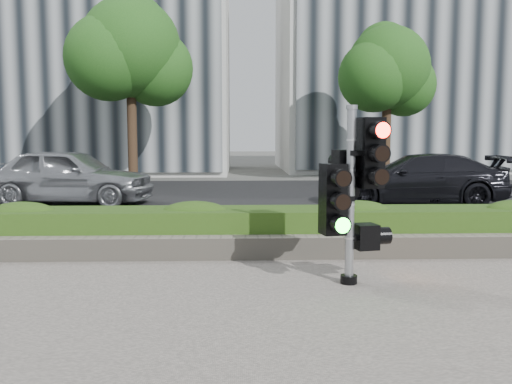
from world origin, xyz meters
TOP-DOWN VIEW (x-y plane):
  - ground at (0.00, 0.00)m, footprint 120.00×120.00m
  - road at (0.00, 10.00)m, footprint 60.00×13.00m
  - curb at (0.00, 3.15)m, footprint 60.00×0.25m
  - stone_wall at (0.00, 1.90)m, footprint 12.00×0.32m
  - hedge at (0.00, 2.55)m, footprint 12.00×1.00m
  - building_left at (-9.00, 23.00)m, footprint 16.00×9.00m
  - building_right at (11.00, 25.00)m, footprint 18.00×10.00m
  - tree_left at (-4.52, 14.56)m, footprint 4.61×4.03m
  - tree_right at (5.48, 15.55)m, footprint 4.10×3.58m
  - traffic_signal at (0.95, 0.47)m, footprint 0.82×0.67m
  - car_silver at (-5.17, 8.81)m, footprint 4.81×2.47m
  - car_dark at (4.44, 8.46)m, footprint 5.00×2.47m

SIDE VIEW (x-z plane):
  - ground at x=0.00m, z-range 0.00..0.00m
  - road at x=0.00m, z-range 0.00..0.02m
  - curb at x=0.00m, z-range 0.00..0.12m
  - stone_wall at x=0.00m, z-range 0.03..0.37m
  - hedge at x=0.00m, z-range 0.03..0.71m
  - car_dark at x=4.44m, z-range 0.02..1.42m
  - car_silver at x=-5.17m, z-range 0.02..1.59m
  - traffic_signal at x=0.95m, z-range 0.15..2.41m
  - tree_right at x=5.48m, z-range 1.22..7.75m
  - tree_left at x=-4.52m, z-range 1.37..8.72m
  - building_right at x=11.00m, z-range 0.00..12.00m
  - building_left at x=-9.00m, z-range 0.00..15.00m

